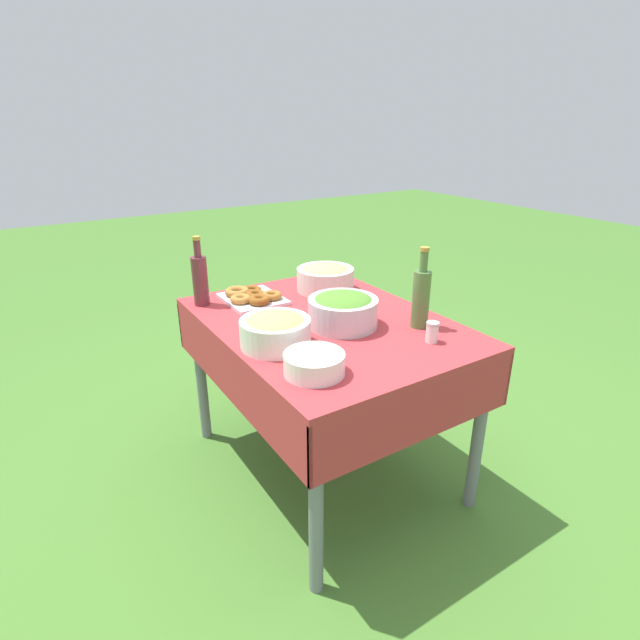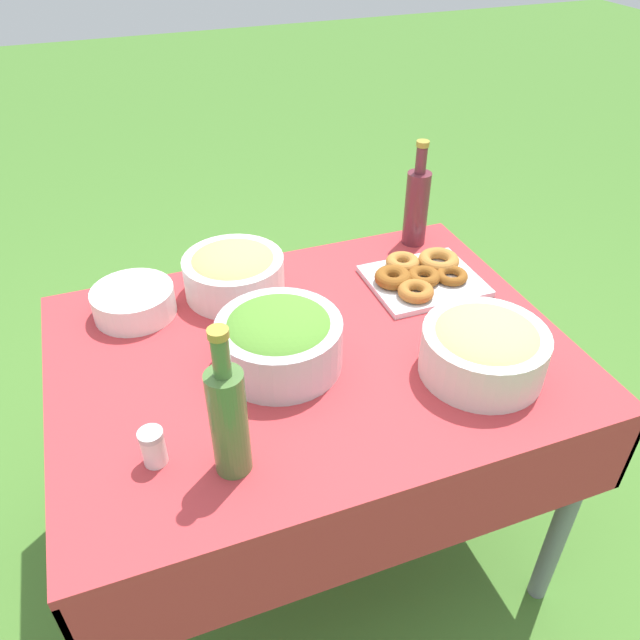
# 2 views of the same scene
# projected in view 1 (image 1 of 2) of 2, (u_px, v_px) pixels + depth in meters

# --- Properties ---
(ground_plane) EXTENTS (14.00, 14.00, 0.00)m
(ground_plane) POSITION_uv_depth(u_px,v_px,m) (325.00, 466.00, 2.36)
(ground_plane) COLOR #477A2D
(picnic_table) EXTENTS (1.19, 0.89, 0.75)m
(picnic_table) POSITION_uv_depth(u_px,v_px,m) (326.00, 343.00, 2.12)
(picnic_table) COLOR #B73338
(picnic_table) RESTS_ON ground_plane
(salad_bowl) EXTENTS (0.28, 0.28, 0.14)m
(salad_bowl) POSITION_uv_depth(u_px,v_px,m) (343.00, 309.00, 2.00)
(salad_bowl) COLOR silver
(salad_bowl) RESTS_ON picnic_table
(pasta_bowl) EXTENTS (0.28, 0.28, 0.13)m
(pasta_bowl) POSITION_uv_depth(u_px,v_px,m) (325.00, 277.00, 2.41)
(pasta_bowl) COLOR silver
(pasta_bowl) RESTS_ON picnic_table
(donut_platter) EXTENTS (0.30, 0.26, 0.05)m
(donut_platter) POSITION_uv_depth(u_px,v_px,m) (252.00, 297.00, 2.28)
(donut_platter) COLOR silver
(donut_platter) RESTS_ON picnic_table
(plate_stack) EXTENTS (0.20, 0.20, 0.07)m
(plate_stack) POSITION_uv_depth(u_px,v_px,m) (314.00, 364.00, 1.63)
(plate_stack) COLOR white
(plate_stack) RESTS_ON picnic_table
(olive_oil_bottle) EXTENTS (0.07, 0.07, 0.33)m
(olive_oil_bottle) POSITION_uv_depth(u_px,v_px,m) (421.00, 296.00, 1.97)
(olive_oil_bottle) COLOR #4C7238
(olive_oil_bottle) RESTS_ON picnic_table
(wine_bottle) EXTENTS (0.07, 0.07, 0.31)m
(wine_bottle) POSITION_uv_depth(u_px,v_px,m) (200.00, 278.00, 2.20)
(wine_bottle) COLOR maroon
(wine_bottle) RESTS_ON picnic_table
(bread_bowl) EXTENTS (0.26, 0.26, 0.12)m
(bread_bowl) POSITION_uv_depth(u_px,v_px,m) (275.00, 329.00, 1.82)
(bread_bowl) COLOR white
(bread_bowl) RESTS_ON picnic_table
(salt_shaker) EXTENTS (0.05, 0.05, 0.08)m
(salt_shaker) POSITION_uv_depth(u_px,v_px,m) (432.00, 332.00, 1.86)
(salt_shaker) COLOR white
(salt_shaker) RESTS_ON picnic_table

